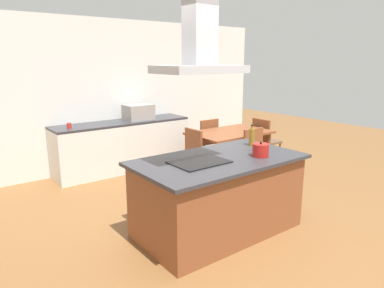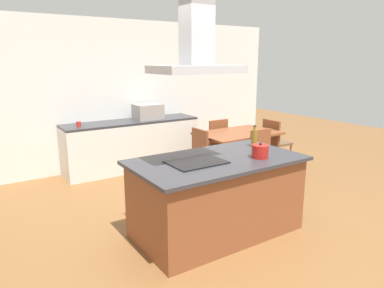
# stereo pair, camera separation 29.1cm
# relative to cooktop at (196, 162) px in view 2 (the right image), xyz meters

# --- Properties ---
(ground) EXTENTS (16.00, 16.00, 0.00)m
(ground) POSITION_rel_cooktop_xyz_m (0.29, 1.50, -0.91)
(ground) COLOR brown
(wall_back) EXTENTS (7.20, 0.10, 2.70)m
(wall_back) POSITION_rel_cooktop_xyz_m (0.29, 3.25, 0.44)
(wall_back) COLOR white
(wall_back) RESTS_ON ground
(kitchen_island) EXTENTS (1.95, 1.08, 0.90)m
(kitchen_island) POSITION_rel_cooktop_xyz_m (0.29, 0.00, -0.45)
(kitchen_island) COLOR brown
(kitchen_island) RESTS_ON ground
(cooktop) EXTENTS (0.60, 0.44, 0.01)m
(cooktop) POSITION_rel_cooktop_xyz_m (0.00, 0.00, 0.00)
(cooktop) COLOR black
(cooktop) RESTS_ON kitchen_island
(tea_kettle) EXTENTS (0.24, 0.19, 0.18)m
(tea_kettle) POSITION_rel_cooktop_xyz_m (0.72, -0.23, 0.07)
(tea_kettle) COLOR #B21E19
(tea_kettle) RESTS_ON kitchen_island
(olive_oil_bottle) EXTENTS (0.07, 0.07, 0.27)m
(olive_oil_bottle) POSITION_rel_cooktop_xyz_m (1.03, 0.20, 0.11)
(olive_oil_bottle) COLOR olive
(olive_oil_bottle) RESTS_ON kitchen_island
(back_counter) EXTENTS (2.49, 0.62, 0.90)m
(back_counter) POSITION_rel_cooktop_xyz_m (0.51, 2.88, -0.46)
(back_counter) COLOR silver
(back_counter) RESTS_ON ground
(countertop_microwave) EXTENTS (0.50, 0.38, 0.28)m
(countertop_microwave) POSITION_rel_cooktop_xyz_m (0.85, 2.88, 0.13)
(countertop_microwave) COLOR #9E9993
(countertop_microwave) RESTS_ON back_counter
(coffee_mug_red) EXTENTS (0.08, 0.08, 0.09)m
(coffee_mug_red) POSITION_rel_cooktop_xyz_m (-0.47, 2.80, 0.04)
(coffee_mug_red) COLOR red
(coffee_mug_red) RESTS_ON back_counter
(dining_table) EXTENTS (1.40, 0.90, 0.75)m
(dining_table) POSITION_rel_cooktop_xyz_m (1.94, 1.57, -0.24)
(dining_table) COLOR brown
(dining_table) RESTS_ON ground
(chair_facing_back_wall) EXTENTS (0.42, 0.42, 0.89)m
(chair_facing_back_wall) POSITION_rel_cooktop_xyz_m (1.94, 2.24, -0.40)
(chair_facing_back_wall) COLOR brown
(chair_facing_back_wall) RESTS_ON ground
(chair_facing_island) EXTENTS (0.42, 0.42, 0.89)m
(chair_facing_island) POSITION_rel_cooktop_xyz_m (1.94, 0.90, -0.40)
(chair_facing_island) COLOR brown
(chair_facing_island) RESTS_ON ground
(chair_at_right_end) EXTENTS (0.42, 0.42, 0.89)m
(chair_at_right_end) POSITION_rel_cooktop_xyz_m (2.85, 1.57, -0.40)
(chair_at_right_end) COLOR brown
(chair_at_right_end) RESTS_ON ground
(chair_at_left_end) EXTENTS (0.42, 0.42, 0.89)m
(chair_at_left_end) POSITION_rel_cooktop_xyz_m (1.02, 1.57, -0.40)
(chair_at_left_end) COLOR brown
(chair_at_left_end) RESTS_ON ground
(range_hood) EXTENTS (0.90, 0.55, 0.78)m
(range_hood) POSITION_rel_cooktop_xyz_m (0.00, 0.00, 1.20)
(range_hood) COLOR #ADADB2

